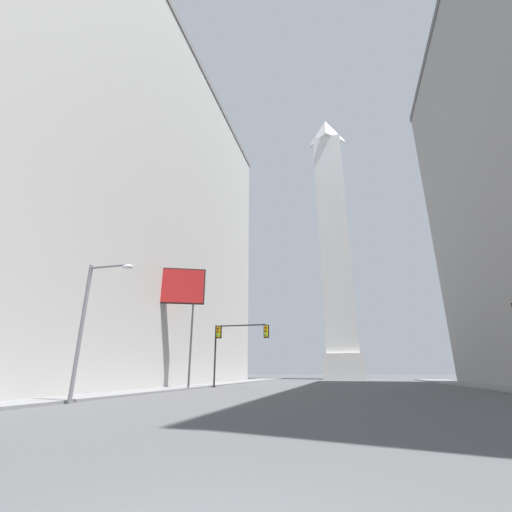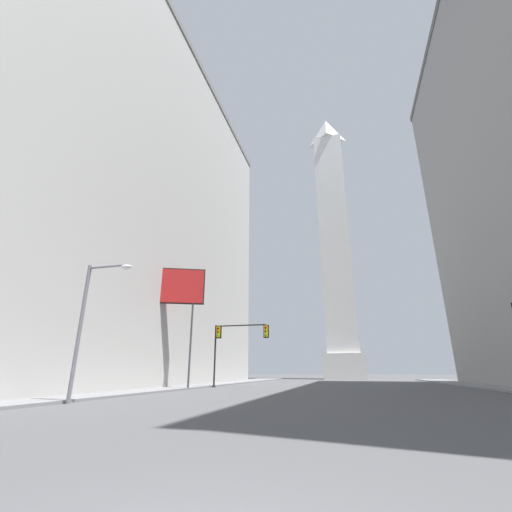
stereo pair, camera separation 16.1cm
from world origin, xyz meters
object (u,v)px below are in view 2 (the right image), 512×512
(traffic_light_mid_left, at_px, (233,339))
(billboard_sign, at_px, (171,289))
(obelisk, at_px, (335,238))
(street_lamp, at_px, (90,313))

(traffic_light_mid_left, relative_size, billboard_sign, 0.56)
(obelisk, height_order, billboard_sign, obelisk)
(street_lamp, height_order, billboard_sign, billboard_sign)
(traffic_light_mid_left, distance_m, street_lamp, 19.26)
(obelisk, relative_size, street_lamp, 9.00)
(traffic_light_mid_left, height_order, street_lamp, street_lamp)
(obelisk, height_order, traffic_light_mid_left, obelisk)
(street_lamp, relative_size, billboard_sign, 0.64)
(obelisk, xyz_separation_m, billboard_sign, (-14.79, -47.44, -21.90))
(traffic_light_mid_left, xyz_separation_m, billboard_sign, (-4.46, -5.58, 4.26))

